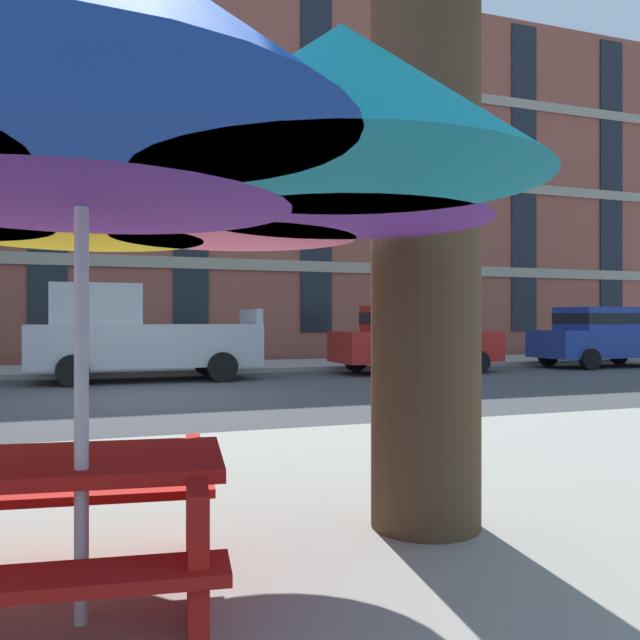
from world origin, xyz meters
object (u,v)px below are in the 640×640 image
object	(u,v)px
sedan_blue	(604,335)
picnic_table	(19,522)
pickup_silver	(136,336)
patio_umbrella	(82,141)
sedan_red	(414,337)

from	to	relation	value
sedan_blue	picnic_table	size ratio (longest dim) A/B	2.21
pickup_silver	patio_umbrella	world-z (taller)	patio_umbrella
sedan_blue	picnic_table	world-z (taller)	sedan_blue
sedan_red	sedan_blue	distance (m)	6.36
pickup_silver	patio_umbrella	distance (m)	12.80
sedan_red	picnic_table	bearing A→B (deg)	-124.60
sedan_blue	patio_umbrella	bearing A→B (deg)	-139.07
sedan_red	patio_umbrella	size ratio (longest dim) A/B	1.16
pickup_silver	sedan_blue	bearing A→B (deg)	-0.00
sedan_blue	picnic_table	xyz separation A→B (m)	(-14.91, -12.40, -0.46)
sedan_red	picnic_table	distance (m)	15.07
pickup_silver	sedan_red	bearing A→B (deg)	-0.00
pickup_silver	sedan_red	size ratio (longest dim) A/B	1.16
pickup_silver	patio_umbrella	xyz separation A→B (m)	(-1.14, -12.70, 1.13)
sedan_blue	patio_umbrella	world-z (taller)	patio_umbrella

